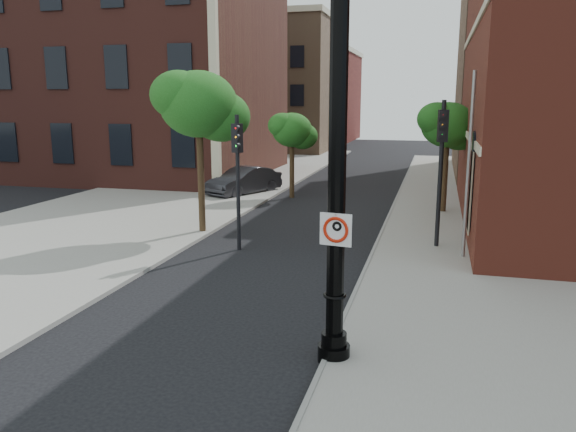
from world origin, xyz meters
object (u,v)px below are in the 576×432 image
(parked_car, at_px, (244,181))
(traffic_signal_right, at_px, (441,150))
(lamppost, at_px, (337,187))
(no_parking_sign, at_px, (336,229))
(traffic_signal_left, at_px, (238,160))

(parked_car, relative_size, traffic_signal_right, 0.90)
(parked_car, distance_m, traffic_signal_right, 13.29)
(lamppost, bearing_deg, parked_car, 114.33)
(no_parking_sign, distance_m, traffic_signal_left, 8.58)
(lamppost, height_order, no_parking_sign, lamppost)
(traffic_signal_left, bearing_deg, lamppost, -35.07)
(lamppost, distance_m, traffic_signal_left, 8.41)
(lamppost, relative_size, traffic_signal_right, 1.49)
(no_parking_sign, bearing_deg, traffic_signal_left, 130.06)
(no_parking_sign, relative_size, traffic_signal_left, 0.13)
(no_parking_sign, height_order, parked_car, no_parking_sign)
(traffic_signal_right, bearing_deg, lamppost, -111.72)
(parked_car, height_order, traffic_signal_left, traffic_signal_left)
(parked_car, distance_m, traffic_signal_left, 11.19)
(traffic_signal_left, bearing_deg, parked_car, 131.28)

